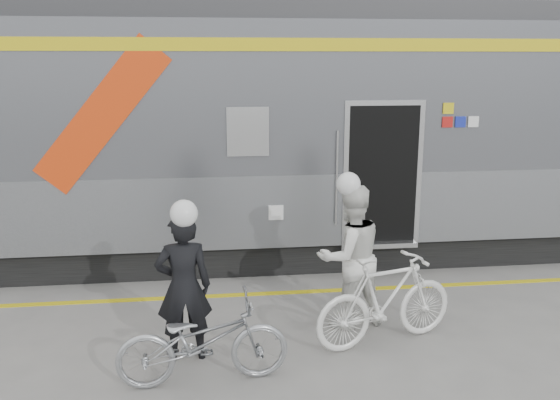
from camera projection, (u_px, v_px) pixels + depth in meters
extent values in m
plane|color=slate|center=(312.00, 369.00, 6.38)|extent=(90.00, 90.00, 0.00)
cube|color=black|center=(232.00, 236.00, 10.30)|extent=(24.00, 2.70, 0.50)
cube|color=#9EA0A5|center=(231.00, 191.00, 10.11)|extent=(24.00, 3.00, 1.10)
cube|color=slate|center=(229.00, 94.00, 9.73)|extent=(24.00, 3.00, 2.20)
cube|color=#38383A|center=(227.00, 14.00, 9.44)|extent=(24.00, 2.64, 0.30)
cube|color=gold|center=(232.00, 44.00, 8.10)|extent=(24.00, 0.02, 0.18)
cube|color=red|center=(102.00, 116.00, 8.10)|extent=(1.96, 0.01, 2.19)
cube|color=black|center=(248.00, 132.00, 8.40)|extent=(0.55, 0.02, 0.65)
cube|color=black|center=(379.00, 174.00, 9.00)|extent=(1.05, 0.45, 2.10)
cube|color=silver|center=(383.00, 177.00, 8.80)|extent=(1.20, 0.02, 2.25)
cylinder|color=silver|center=(337.00, 178.00, 8.70)|extent=(0.04, 0.04, 1.40)
cube|color=silver|center=(381.00, 244.00, 9.00)|extent=(1.05, 0.25, 0.06)
cube|color=gold|center=(448.00, 108.00, 8.67)|extent=(0.16, 0.01, 0.16)
cube|color=#B51814|center=(448.00, 122.00, 8.72)|extent=(0.16, 0.01, 0.16)
cube|color=#18269D|center=(460.00, 122.00, 8.74)|extent=(0.16, 0.01, 0.16)
cube|color=silver|center=(473.00, 122.00, 8.77)|extent=(0.16, 0.01, 0.16)
cube|color=silver|center=(276.00, 213.00, 8.72)|extent=(0.22, 0.01, 0.22)
cube|color=gold|center=(286.00, 293.00, 8.45)|extent=(24.00, 0.12, 0.01)
imported|color=black|center=(184.00, 287.00, 6.44)|extent=(0.64, 0.45, 1.67)
imported|color=#9EA1A5|center=(203.00, 341.00, 6.02)|extent=(1.80, 0.75, 0.92)
imported|color=silver|center=(350.00, 257.00, 7.26)|extent=(1.03, 0.89, 1.79)
imported|color=white|center=(386.00, 300.00, 6.84)|extent=(1.88, 1.00, 1.08)
sphere|color=white|center=(180.00, 200.00, 6.21)|extent=(0.29, 0.29, 0.29)
sphere|color=white|center=(352.00, 173.00, 7.02)|extent=(0.29, 0.29, 0.29)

